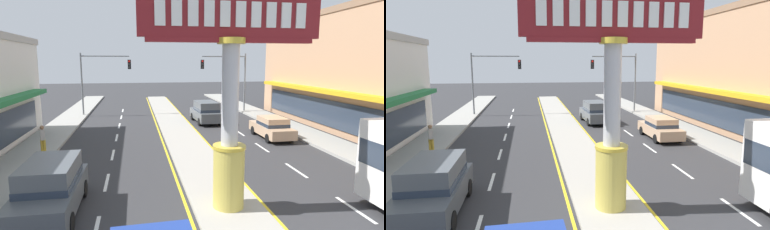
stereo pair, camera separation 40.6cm
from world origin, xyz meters
The scene contains 12 objects.
median_strip centered at (0.00, 18.00, 0.07)m, with size 2.55×52.00×0.14m, color #A39E93.
sidewalk_left centered at (-9.20, 16.00, 0.09)m, with size 2.64×60.00×0.18m, color #9E9B93.
sidewalk_right centered at (9.20, 16.00, 0.09)m, with size 2.64×60.00×0.18m, color #9E9B93.
lane_markings centered at (0.00, 16.65, 0.00)m, with size 9.29×52.00×0.01m.
district_sign centered at (0.00, 5.58, 4.18)m, with size 6.23×1.17×7.63m.
storefront_right centered at (14.84, 16.85, 4.68)m, with size 8.22×25.48×9.37m.
traffic_light_left_side centered at (-6.51, 27.94, 4.25)m, with size 4.86×0.46×6.20m.
traffic_light_right_side centered at (6.51, 27.65, 4.25)m, with size 4.86×0.46×6.20m.
suv_near_right_lane centered at (-6.23, 6.39, 0.98)m, with size 1.98×4.61×1.90m.
suv_near_left_lane centered at (2.93, 22.48, 0.98)m, with size 2.09×4.66×1.90m.
sedan_mid_left_lane centered at (6.23, 15.90, 0.79)m, with size 1.85×4.31×1.53m.
pedestrian_near_kerb centered at (-8.32, 13.55, 1.14)m, with size 0.34×0.45×1.70m.
Camera 1 is at (-3.24, -5.07, 5.32)m, focal length 30.25 mm.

